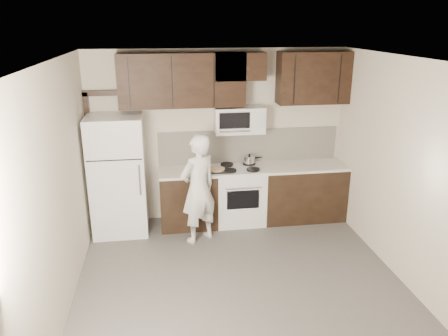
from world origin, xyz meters
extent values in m
plane|color=#565351|center=(0.00, 0.00, 0.00)|extent=(4.50, 4.50, 0.00)
plane|color=beige|center=(0.00, 2.25, 1.35)|extent=(4.00, 0.00, 4.00)
plane|color=white|center=(0.00, 0.00, 2.70)|extent=(4.50, 4.50, 0.00)
cube|color=black|center=(-0.52, 1.94, 0.43)|extent=(0.87, 0.62, 0.87)
cube|color=black|center=(1.34, 1.94, 0.43)|extent=(1.32, 0.62, 0.87)
cube|color=white|center=(-0.52, 1.94, 0.89)|extent=(0.87, 0.64, 0.04)
cube|color=white|center=(1.34, 1.94, 0.89)|extent=(1.32, 0.64, 0.04)
cube|color=silver|center=(0.30, 1.94, 0.45)|extent=(0.76, 0.62, 0.89)
cube|color=silver|center=(0.30, 1.94, 0.90)|extent=(0.76, 0.62, 0.02)
cube|color=black|center=(0.30, 1.63, 0.50)|extent=(0.50, 0.01, 0.30)
cylinder|color=silver|center=(0.30, 1.60, 0.70)|extent=(0.55, 0.02, 0.02)
cylinder|color=black|center=(0.12, 1.79, 0.93)|extent=(0.20, 0.20, 0.03)
cylinder|color=black|center=(0.48, 1.79, 0.93)|extent=(0.20, 0.20, 0.03)
cylinder|color=black|center=(0.12, 2.09, 0.93)|extent=(0.20, 0.20, 0.03)
cylinder|color=black|center=(0.48, 2.09, 0.93)|extent=(0.20, 0.20, 0.03)
cube|color=silver|center=(0.50, 2.24, 1.18)|extent=(2.90, 0.02, 0.54)
cube|color=black|center=(-0.55, 2.08, 2.26)|extent=(1.85, 0.35, 0.78)
cube|color=black|center=(1.45, 2.08, 2.26)|extent=(1.10, 0.35, 0.78)
cube|color=black|center=(0.30, 2.08, 2.45)|extent=(0.76, 0.35, 0.40)
cube|color=silver|center=(0.30, 2.06, 1.65)|extent=(0.76, 0.38, 0.40)
cube|color=black|center=(0.20, 1.86, 1.68)|extent=(0.46, 0.01, 0.24)
cube|color=silver|center=(0.56, 1.86, 1.68)|extent=(0.18, 0.01, 0.24)
cylinder|color=silver|center=(0.20, 1.84, 1.52)|extent=(0.46, 0.02, 0.02)
cube|color=silver|center=(-1.55, 1.89, 0.90)|extent=(0.80, 0.72, 1.80)
cube|color=black|center=(-1.55, 1.53, 1.25)|extent=(0.77, 0.01, 0.02)
cylinder|color=silver|center=(-1.22, 1.50, 0.95)|extent=(0.03, 0.03, 0.45)
cube|color=black|center=(-1.96, 2.21, 1.05)|extent=(0.08, 0.08, 2.10)
cube|color=black|center=(-1.75, 2.21, 2.08)|extent=(0.50, 0.08, 0.08)
cylinder|color=silver|center=(0.48, 2.09, 0.98)|extent=(0.18, 0.18, 0.14)
sphere|color=black|center=(0.48, 2.09, 1.07)|extent=(0.04, 0.04, 0.04)
cylinder|color=black|center=(0.62, 2.13, 1.00)|extent=(0.17, 0.06, 0.02)
cube|color=black|center=(-0.08, 1.85, 0.92)|extent=(0.41, 0.31, 0.02)
cylinder|color=beige|center=(-0.08, 1.85, 0.94)|extent=(0.28, 0.28, 0.02)
imported|color=silver|center=(-0.40, 1.40, 0.81)|extent=(0.70, 0.64, 1.62)
camera|label=1|loc=(-0.89, -4.39, 3.09)|focal=35.00mm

